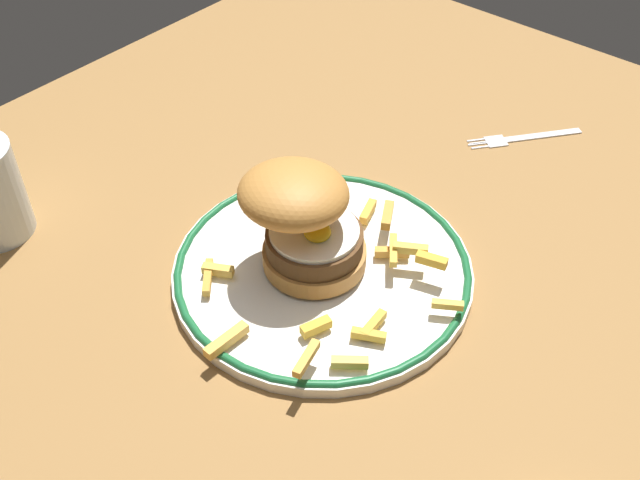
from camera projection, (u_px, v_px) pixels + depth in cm
name	position (u px, v px, depth cm)	size (l,w,h in cm)	color
ground_plane	(328.00, 285.00, 77.94)	(117.22, 102.40, 4.00)	olive
dinner_plate	(320.00, 268.00, 75.71)	(29.57, 29.57, 1.60)	white
burger	(303.00, 218.00, 71.74)	(13.22, 13.37, 11.05)	#B67836
fries_pile	(336.00, 267.00, 73.37)	(26.67, 24.97, 2.81)	gold
fork	(522.00, 137.00, 93.06)	(12.22, 9.92, 0.36)	silver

